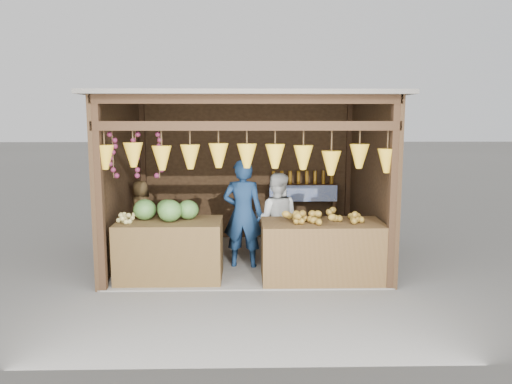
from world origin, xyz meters
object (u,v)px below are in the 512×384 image
at_px(counter_right, 322,251).
at_px(woman_standing, 276,219).
at_px(counter_left, 170,250).
at_px(man_standing, 243,214).
at_px(vendor_seated, 141,210).

xyz_separation_m(counter_right, woman_standing, (-0.60, 0.75, 0.31)).
xyz_separation_m(counter_left, counter_right, (2.17, -0.08, -0.01)).
bearing_deg(counter_right, woman_standing, 128.69).
bearing_deg(counter_left, counter_right, -2.11).
height_order(counter_left, man_standing, man_standing).
bearing_deg(man_standing, vendor_seated, -14.44).
bearing_deg(man_standing, counter_right, 157.41).
bearing_deg(counter_right, vendor_seated, 155.27).
bearing_deg(man_standing, counter_left, 35.16).
bearing_deg(woman_standing, vendor_seated, -3.87).
distance_m(woman_standing, vendor_seated, 2.29).
xyz_separation_m(counter_left, woman_standing, (1.56, 0.67, 0.30)).
height_order(counter_left, counter_right, counter_left).
distance_m(counter_left, man_standing, 1.25).
xyz_separation_m(counter_right, vendor_seated, (-2.82, 1.30, 0.37)).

